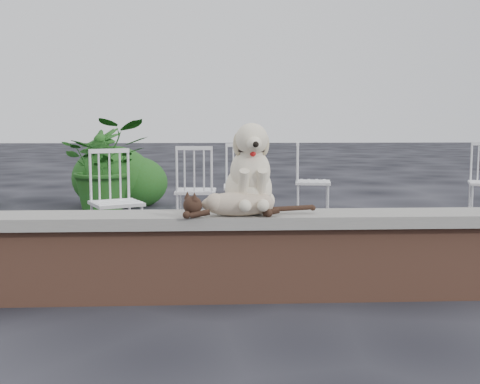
{
  "coord_description": "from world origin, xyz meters",
  "views": [
    {
      "loc": [
        -0.26,
        -3.89,
        1.19
      ],
      "look_at": [
        -0.06,
        0.2,
        0.7
      ],
      "focal_mm": 44.11,
      "sensor_mm": 36.0,
      "label": 1
    }
  ],
  "objects_px": {
    "chair_c": "(196,189)",
    "chair_e": "(313,181)",
    "dog": "(249,167)",
    "chair_b": "(242,185)",
    "potted_plant_a": "(105,165)",
    "potted_plant_b": "(101,168)",
    "chair_a": "(116,201)",
    "cat": "(238,202)"
  },
  "relations": [
    {
      "from": "chair_c",
      "to": "chair_e",
      "type": "distance_m",
      "value": 1.66
    },
    {
      "from": "dog",
      "to": "chair_b",
      "type": "distance_m",
      "value": 2.79
    },
    {
      "from": "potted_plant_a",
      "to": "potted_plant_b",
      "type": "bearing_deg",
      "value": 108.23
    },
    {
      "from": "chair_e",
      "to": "chair_a",
      "type": "bearing_deg",
      "value": 139.49
    },
    {
      "from": "dog",
      "to": "chair_a",
      "type": "distance_m",
      "value": 1.86
    },
    {
      "from": "dog",
      "to": "cat",
      "type": "height_order",
      "value": "dog"
    },
    {
      "from": "dog",
      "to": "cat",
      "type": "bearing_deg",
      "value": -123.25
    },
    {
      "from": "chair_c",
      "to": "chair_e",
      "type": "xyz_separation_m",
      "value": [
        1.41,
        0.87,
        0.0
      ]
    },
    {
      "from": "dog",
      "to": "cat",
      "type": "relative_size",
      "value": 0.59
    },
    {
      "from": "chair_c",
      "to": "chair_e",
      "type": "height_order",
      "value": "same"
    },
    {
      "from": "dog",
      "to": "chair_c",
      "type": "relative_size",
      "value": 0.65
    },
    {
      "from": "chair_e",
      "to": "potted_plant_a",
      "type": "height_order",
      "value": "potted_plant_a"
    },
    {
      "from": "potted_plant_a",
      "to": "chair_c",
      "type": "bearing_deg",
      "value": -52.03
    },
    {
      "from": "cat",
      "to": "potted_plant_a",
      "type": "distance_m",
      "value": 4.37
    },
    {
      "from": "cat",
      "to": "chair_a",
      "type": "bearing_deg",
      "value": 118.08
    },
    {
      "from": "cat",
      "to": "chair_e",
      "type": "bearing_deg",
      "value": 67.11
    },
    {
      "from": "chair_b",
      "to": "chair_e",
      "type": "height_order",
      "value": "same"
    },
    {
      "from": "chair_b",
      "to": "potted_plant_b",
      "type": "relative_size",
      "value": 0.85
    },
    {
      "from": "dog",
      "to": "chair_c",
      "type": "distance_m",
      "value": 2.42
    },
    {
      "from": "cat",
      "to": "potted_plant_b",
      "type": "height_order",
      "value": "potted_plant_b"
    },
    {
      "from": "dog",
      "to": "cat",
      "type": "distance_m",
      "value": 0.28
    },
    {
      "from": "chair_b",
      "to": "chair_c",
      "type": "height_order",
      "value": "same"
    },
    {
      "from": "dog",
      "to": "chair_c",
      "type": "height_order",
      "value": "dog"
    },
    {
      "from": "chair_b",
      "to": "chair_c",
      "type": "xyz_separation_m",
      "value": [
        -0.52,
        -0.41,
        0.0
      ]
    },
    {
      "from": "chair_e",
      "to": "chair_c",
      "type": "bearing_deg",
      "value": 130.85
    },
    {
      "from": "cat",
      "to": "chair_b",
      "type": "bearing_deg",
      "value": 81.27
    },
    {
      "from": "dog",
      "to": "potted_plant_b",
      "type": "bearing_deg",
      "value": 107.23
    },
    {
      "from": "chair_c",
      "to": "potted_plant_b",
      "type": "distance_m",
      "value": 2.41
    },
    {
      "from": "chair_a",
      "to": "potted_plant_b",
      "type": "bearing_deg",
      "value": 77.35
    },
    {
      "from": "chair_b",
      "to": "cat",
      "type": "bearing_deg",
      "value": -91.98
    },
    {
      "from": "dog",
      "to": "chair_b",
      "type": "height_order",
      "value": "dog"
    },
    {
      "from": "chair_c",
      "to": "dog",
      "type": "bearing_deg",
      "value": 102.97
    },
    {
      "from": "cat",
      "to": "potted_plant_a",
      "type": "relative_size",
      "value": 0.85
    },
    {
      "from": "chair_a",
      "to": "chair_e",
      "type": "bearing_deg",
      "value": 14.53
    },
    {
      "from": "dog",
      "to": "chair_e",
      "type": "height_order",
      "value": "dog"
    },
    {
      "from": "cat",
      "to": "chair_c",
      "type": "xyz_separation_m",
      "value": [
        -0.34,
        2.5,
        -0.2
      ]
    },
    {
      "from": "potted_plant_a",
      "to": "potted_plant_b",
      "type": "distance_m",
      "value": 0.42
    },
    {
      "from": "chair_a",
      "to": "chair_c",
      "type": "bearing_deg",
      "value": 27.01
    },
    {
      "from": "chair_a",
      "to": "potted_plant_a",
      "type": "relative_size",
      "value": 0.76
    },
    {
      "from": "chair_a",
      "to": "potted_plant_b",
      "type": "relative_size",
      "value": 0.85
    },
    {
      "from": "chair_e",
      "to": "potted_plant_b",
      "type": "distance_m",
      "value": 2.99
    },
    {
      "from": "chair_e",
      "to": "potted_plant_a",
      "type": "xyz_separation_m",
      "value": [
        -2.65,
        0.72,
        0.15
      ]
    }
  ]
}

